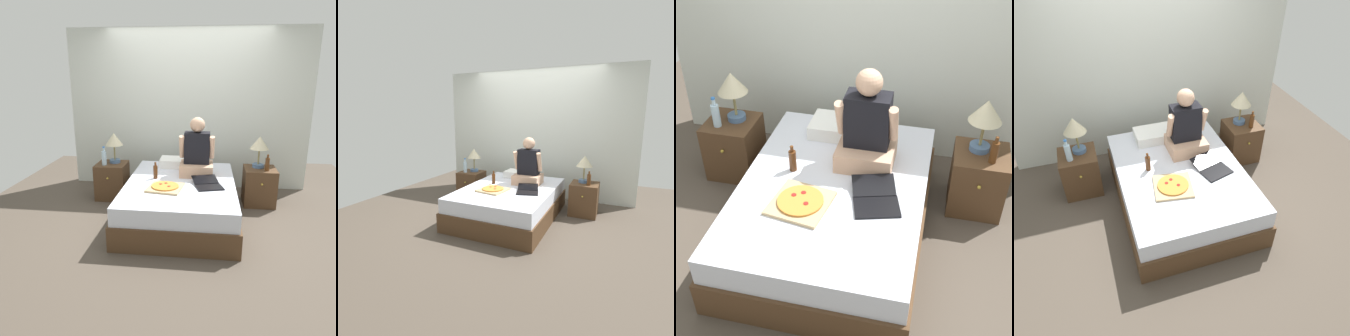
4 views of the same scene
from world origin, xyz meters
The scene contains 14 objects.
ground_plane centered at (0.00, 0.00, 0.00)m, with size 5.81×5.81×0.00m, color #4C4238.
wall_back centered at (0.00, 1.33, 1.25)m, with size 3.81×0.12×2.50m, color silver.
bed centered at (0.00, 0.00, 0.24)m, with size 1.41×1.95×0.50m.
nightstand_left centered at (-1.09, 0.60, 0.27)m, with size 0.44×0.47×0.53m.
lamp_on_left_nightstand centered at (-1.05, 0.65, 0.86)m, with size 0.26×0.26×0.45m.
water_bottle centered at (-1.17, 0.51, 0.65)m, with size 0.07×0.07×0.28m.
nightstand_right centered at (1.09, 0.60, 0.27)m, with size 0.44×0.47×0.53m.
lamp_on_right_nightstand centered at (1.06, 0.65, 0.86)m, with size 0.26×0.26×0.45m.
beer_bottle centered at (1.16, 0.50, 0.63)m, with size 0.06×0.06×0.23m.
pillow centered at (-0.10, 0.69, 0.56)m, with size 0.52×0.34×0.12m, color white.
person_seated centered at (0.19, 0.34, 0.78)m, with size 0.47×0.40×0.78m.
laptop centered at (0.35, -0.13, 0.52)m, with size 0.42×0.49×0.07m.
pizza_box centered at (-0.17, -0.27, 0.52)m, with size 0.46×0.46×0.05m.
beer_bottle_on_bed centered at (-0.34, 0.10, 0.59)m, with size 0.06×0.06×0.22m.
Camera 2 is at (1.59, -3.73, 1.66)m, focal length 28.00 mm.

